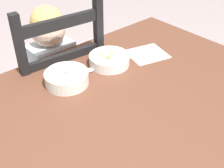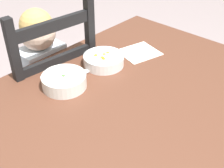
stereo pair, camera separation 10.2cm
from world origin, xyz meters
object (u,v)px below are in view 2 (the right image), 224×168
(dining_chair, at_px, (49,97))
(dining_table, at_px, (122,123))
(child_figure, at_px, (47,71))
(bowl_of_peas, at_px, (64,81))
(bowl_of_carrots, at_px, (104,60))
(spoon, at_px, (89,70))

(dining_chair, bearing_deg, dining_table, -94.65)
(child_figure, distance_m, bowl_of_peas, 0.34)
(dining_table, xyz_separation_m, bowl_of_carrots, (0.16, 0.25, 0.11))
(bowl_of_carrots, bearing_deg, child_figure, 111.28)
(child_figure, height_order, spoon, child_figure)
(dining_table, height_order, spoon, spoon)
(bowl_of_peas, xyz_separation_m, spoon, (0.15, 0.01, -0.02))
(dining_table, relative_size, child_figure, 1.53)
(dining_chair, height_order, child_figure, dining_chair)
(bowl_of_carrots, bearing_deg, dining_chair, 112.22)
(spoon, bearing_deg, dining_chair, 98.34)
(dining_chair, distance_m, bowl_of_carrots, 0.43)
(dining_table, xyz_separation_m, bowl_of_peas, (-0.06, 0.25, 0.12))
(child_figure, bearing_deg, bowl_of_carrots, -68.72)
(dining_table, height_order, child_figure, child_figure)
(dining_chair, relative_size, spoon, 7.21)
(dining_chair, xyz_separation_m, child_figure, (0.01, -0.00, 0.16))
(dining_chair, height_order, bowl_of_carrots, dining_chair)
(dining_table, bearing_deg, bowl_of_peas, 104.09)
(bowl_of_peas, bearing_deg, dining_chair, 69.81)
(dining_chair, bearing_deg, child_figure, -10.50)
(bowl_of_carrots, bearing_deg, bowl_of_peas, -180.00)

